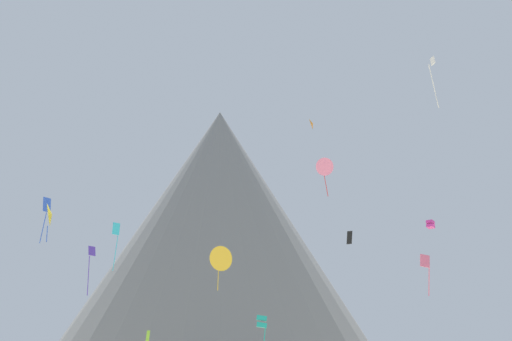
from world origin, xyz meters
TOP-DOWN VIEW (x-y plane):
  - rock_massif at (-13.86, 101.59)m, footprint 87.97×87.97m
  - kite_gold_low at (-5.60, 29.79)m, footprint 2.72×1.71m
  - kite_magenta_mid at (21.82, 55.50)m, footprint 1.35×1.37m
  - kite_teal_low at (-1.15, 21.31)m, footprint 0.98×0.93m
  - kite_indigo_mid at (-19.37, 30.37)m, footprint 0.75×0.80m
  - kite_blue_mid at (-23.90, 28.50)m, footprint 0.63×1.07m
  - kite_black_mid at (8.24, 35.82)m, footprint 0.72×0.59m
  - kite_white_high at (14.91, 19.18)m, footprint 0.68×0.60m
  - kite_orange_high at (5.40, 57.08)m, footprint 1.06×1.81m
  - kite_lime_low at (-18.84, 59.10)m, footprint 0.74×0.74m
  - kite_cyan_mid at (-18.69, 37.36)m, footprint 0.75×0.70m
  - kite_pink_high at (5.98, 40.33)m, footprint 2.37×1.32m
  - kite_rainbow_low at (13.55, 22.07)m, footprint 1.01×0.52m
  - kite_yellow_mid at (-21.52, 23.37)m, footprint 1.33×2.34m

SIDE VIEW (x-z plane):
  - kite_lime_low at x=-18.84m, z-range 3.79..9.04m
  - kite_teal_low at x=-1.15m, z-range 4.64..8.39m
  - kite_rainbow_low at x=13.55m, z-range 9.64..13.40m
  - kite_gold_low at x=-5.60m, z-range 11.18..15.73m
  - kite_indigo_mid at x=-19.37m, z-range 10.97..16.13m
  - kite_black_mid at x=8.24m, z-range 15.91..17.45m
  - kite_yellow_mid at x=-21.52m, z-range 14.89..18.66m
  - kite_cyan_mid at x=-18.69m, z-range 14.64..20.32m
  - kite_blue_mid at x=-23.90m, z-range 16.14..21.04m
  - kite_magenta_mid at x=21.82m, z-range 21.66..22.81m
  - kite_pink_high at x=5.98m, z-range 23.90..28.85m
  - rock_massif at x=-13.86m, z-range -2.17..56.38m
  - kite_white_high at x=14.91m, z-range 26.32..31.44m
  - kite_orange_high at x=5.40m, z-range 37.53..39.26m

